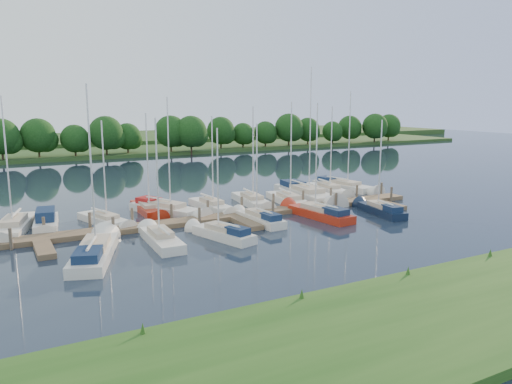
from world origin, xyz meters
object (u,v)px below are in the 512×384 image
motorboat (46,223)px  sailboat_n_5 (212,207)px  sailboat_s_2 (222,234)px  dock (235,218)px  sailboat_n_0 (14,229)px

motorboat → sailboat_n_5: 14.98m
motorboat → sailboat_s_2: size_ratio=0.72×
motorboat → sailboat_s_2: 15.29m
dock → sailboat_s_2: bearing=-125.1°
dock → sailboat_s_2: sailboat_s_2 is taller
dock → motorboat: size_ratio=6.28×
sailboat_s_2 → sailboat_n_5: bearing=54.2°
dock → motorboat: (-15.12, 4.94, 0.19)m
sailboat_n_0 → motorboat: 2.46m
motorboat → sailboat_n_5: bearing=-172.6°
sailboat_n_0 → sailboat_n_5: (17.43, -0.03, -0.00)m
sailboat_n_5 → motorboat: bearing=-5.5°
sailboat_n_5 → sailboat_s_2: (-3.40, -9.78, 0.05)m
dock → sailboat_n_0: (-17.57, 4.76, 0.08)m
motorboat → sailboat_n_5: sailboat_n_5 is taller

